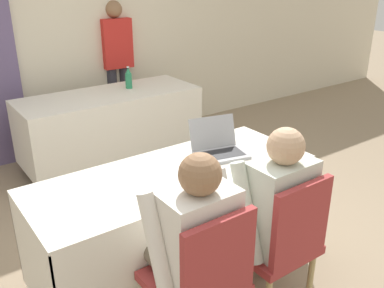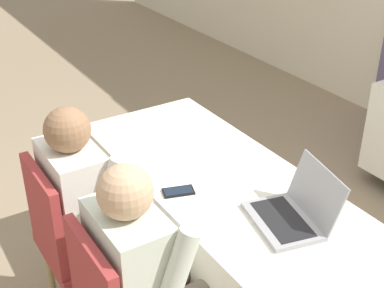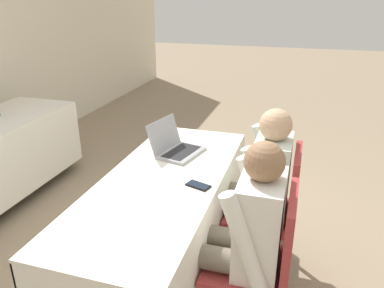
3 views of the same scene
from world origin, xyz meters
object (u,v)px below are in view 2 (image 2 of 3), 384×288
(laptop, at_px, (292,212))
(person_checkered_shirt, at_px, (93,204))
(chair_near_left, at_px, (75,239))
(person_white_shirt, at_px, (150,274))
(cell_phone, at_px, (178,191))

(laptop, relative_size, person_checkered_shirt, 0.33)
(chair_near_left, bearing_deg, laptop, -133.34)
(person_checkered_shirt, height_order, person_white_shirt, same)
(chair_near_left, relative_size, person_checkered_shirt, 0.78)
(laptop, height_order, cell_phone, laptop)
(person_white_shirt, bearing_deg, laptop, -101.05)
(cell_phone, bearing_deg, laptop, 51.77)
(laptop, relative_size, cell_phone, 2.51)
(chair_near_left, relative_size, person_white_shirt, 0.78)
(cell_phone, distance_m, chair_near_left, 0.54)
(cell_phone, xyz_separation_m, person_white_shirt, (0.31, -0.32, -0.09))
(person_checkered_shirt, xyz_separation_m, person_white_shirt, (0.55, 0.00, 0.00))
(cell_phone, distance_m, person_checkered_shirt, 0.41)
(cell_phone, height_order, person_checkered_shirt, person_checkered_shirt)
(person_checkered_shirt, bearing_deg, person_white_shirt, -180.00)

